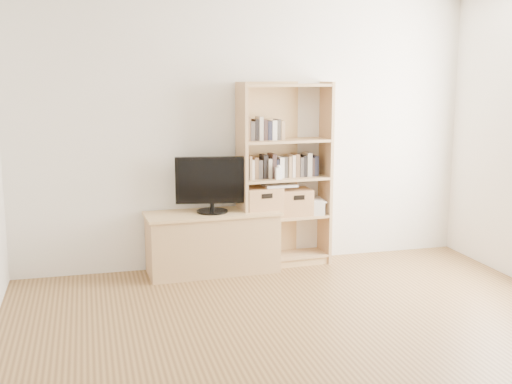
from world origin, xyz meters
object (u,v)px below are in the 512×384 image
object	(u,v)px
tv_stand	(213,243)
laptop	(279,185)
bookshelf	(284,175)
baby_monitor	(279,173)
basket_left	(261,202)
basket_right	(295,202)
television	(212,184)

from	to	relation	value
tv_stand	laptop	xyz separation A→B (m)	(0.68, 0.06, 0.52)
bookshelf	laptop	bearing A→B (deg)	-172.37
bookshelf	baby_monitor	world-z (taller)	bookshelf
tv_stand	bookshelf	xyz separation A→B (m)	(0.73, 0.07, 0.62)
tv_stand	baby_monitor	size ratio (longest dim) A/B	10.62
basket_left	tv_stand	bearing A→B (deg)	179.44
basket_left	basket_right	size ratio (longest dim) A/B	1.15
bookshelf	television	size ratio (longest dim) A/B	2.64
laptop	basket_right	bearing A→B (deg)	2.55
tv_stand	baby_monitor	world-z (taller)	baby_monitor
baby_monitor	laptop	world-z (taller)	baby_monitor
television	basket_left	bearing A→B (deg)	15.01
tv_stand	baby_monitor	xyz separation A→B (m)	(0.64, -0.04, 0.65)
tv_stand	basket_left	world-z (taller)	basket_left
baby_monitor	basket_left	bearing A→B (deg)	142.54
laptop	tv_stand	bearing A→B (deg)	-177.06
tv_stand	bookshelf	world-z (taller)	bookshelf
basket_left	laptop	xyz separation A→B (m)	(0.18, 0.01, 0.16)
bookshelf	basket_right	size ratio (longest dim) A/B	5.80
television	basket_right	xyz separation A→B (m)	(0.84, 0.07, -0.22)
television	basket_right	size ratio (longest dim) A/B	2.20
bookshelf	basket_right	distance (m)	0.29
bookshelf	laptop	size ratio (longest dim) A/B	5.69
baby_monitor	laptop	xyz separation A→B (m)	(0.04, 0.09, -0.13)
basket_left	laptop	world-z (taller)	laptop
tv_stand	basket_left	distance (m)	0.61
television	baby_monitor	world-z (taller)	television
basket_left	laptop	size ratio (longest dim) A/B	1.13
baby_monitor	basket_right	size ratio (longest dim) A/B	0.37
bookshelf	laptop	world-z (taller)	bookshelf
laptop	baby_monitor	bearing A→B (deg)	-114.00
basket_left	laptop	distance (m)	0.24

